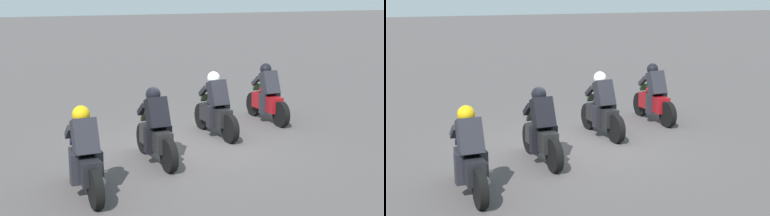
# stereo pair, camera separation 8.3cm
# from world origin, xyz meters

# --- Properties ---
(ground_plane) EXTENTS (120.00, 120.00, 0.00)m
(ground_plane) POSITION_xyz_m (0.00, 0.00, 0.00)
(ground_plane) COLOR #4A4445
(rider_lane_a) EXTENTS (2.04, 0.54, 1.51)m
(rider_lane_a) POSITION_xyz_m (1.47, -2.80, 0.62)
(rider_lane_a) COLOR black
(rider_lane_a) RESTS_ON ground_plane
(rider_lane_b) EXTENTS (2.04, 0.54, 1.51)m
(rider_lane_b) POSITION_xyz_m (0.69, -0.93, 0.62)
(rider_lane_b) COLOR black
(rider_lane_b) RESTS_ON ground_plane
(rider_lane_c) EXTENTS (2.04, 0.54, 1.51)m
(rider_lane_c) POSITION_xyz_m (-0.69, 1.07, 0.62)
(rider_lane_c) COLOR black
(rider_lane_c) RESTS_ON ground_plane
(rider_lane_d) EXTENTS (2.04, 0.54, 1.51)m
(rider_lane_d) POSITION_xyz_m (-1.89, 2.77, 0.62)
(rider_lane_d) COLOR black
(rider_lane_d) RESTS_ON ground_plane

